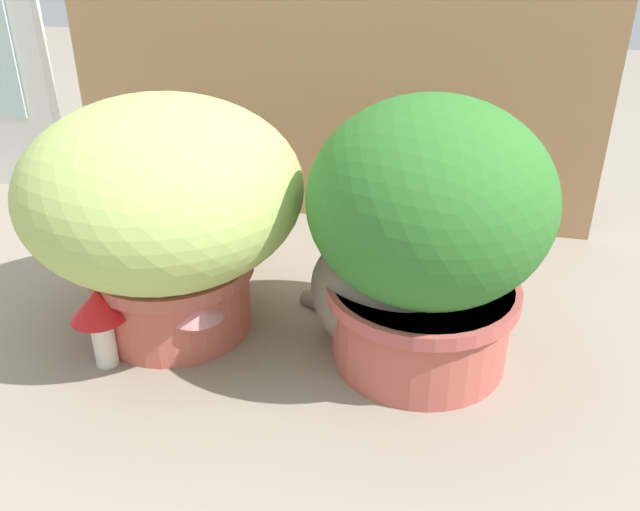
{
  "coord_description": "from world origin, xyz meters",
  "views": [
    {
      "loc": [
        0.29,
        -0.97,
        0.71
      ],
      "look_at": [
        0.08,
        0.01,
        0.18
      ],
      "focal_mm": 37.57,
      "sensor_mm": 36.0,
      "label": 1
    }
  ],
  "objects_px": {
    "leafy_planter": "(428,231)",
    "mushroom_ornament_pink": "(197,309)",
    "cat": "(385,296)",
    "grass_planter": "(164,205)",
    "mushroom_ornament_red": "(99,313)"
  },
  "relations": [
    {
      "from": "leafy_planter",
      "to": "mushroom_ornament_pink",
      "type": "xyz_separation_m",
      "value": [
        -0.37,
        -0.08,
        -0.15
      ]
    },
    {
      "from": "cat",
      "to": "mushroom_ornament_red",
      "type": "bearing_deg",
      "value": -164.49
    },
    {
      "from": "grass_planter",
      "to": "mushroom_ornament_red",
      "type": "relative_size",
      "value": 3.31
    },
    {
      "from": "cat",
      "to": "grass_planter",
      "type": "bearing_deg",
      "value": 178.48
    },
    {
      "from": "leafy_planter",
      "to": "cat",
      "type": "distance_m",
      "value": 0.14
    },
    {
      "from": "mushroom_ornament_red",
      "to": "grass_planter",
      "type": "bearing_deg",
      "value": 62.74
    },
    {
      "from": "grass_planter",
      "to": "mushroom_ornament_red",
      "type": "distance_m",
      "value": 0.21
    },
    {
      "from": "mushroom_ornament_red",
      "to": "mushroom_ornament_pink",
      "type": "xyz_separation_m",
      "value": [
        0.15,
        0.06,
        -0.01
      ]
    },
    {
      "from": "leafy_planter",
      "to": "cat",
      "type": "bearing_deg",
      "value": -170.42
    },
    {
      "from": "leafy_planter",
      "to": "mushroom_ornament_pink",
      "type": "relative_size",
      "value": 3.43
    },
    {
      "from": "cat",
      "to": "mushroom_ornament_pink",
      "type": "relative_size",
      "value": 2.55
    },
    {
      "from": "leafy_planter",
      "to": "cat",
      "type": "xyz_separation_m",
      "value": [
        -0.06,
        -0.01,
        -0.12
      ]
    },
    {
      "from": "grass_planter",
      "to": "mushroom_ornament_pink",
      "type": "bearing_deg",
      "value": -46.37
    },
    {
      "from": "cat",
      "to": "mushroom_ornament_pink",
      "type": "bearing_deg",
      "value": -167.1
    },
    {
      "from": "grass_planter",
      "to": "cat",
      "type": "relative_size",
      "value": 1.42
    }
  ]
}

